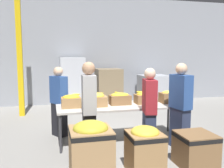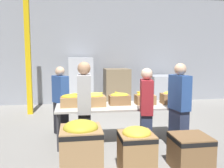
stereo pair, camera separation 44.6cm
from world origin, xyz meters
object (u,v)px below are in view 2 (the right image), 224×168
(pallet_stack_0, at_px, (163,90))
(pallet_stack_2, at_px, (81,82))
(banana_box_4, at_px, (170,97))
(sorting_table, at_px, (121,108))
(donation_bin_2, at_px, (190,151))
(volunteer_3, at_px, (179,108))
(support_pillar, at_px, (28,50))
(donation_bin_0, at_px, (81,147))
(banana_box_1, at_px, (95,99))
(volunteer_2, at_px, (85,110))
(volunteer_0, at_px, (61,101))
(pallet_stack_1, at_px, (117,87))
(banana_box_2, at_px, (119,99))
(donation_bin_1, at_px, (136,149))
(banana_box_3, at_px, (145,98))
(volunteer_1, at_px, (146,111))
(banana_box_0, at_px, (70,100))

(pallet_stack_0, relative_size, pallet_stack_2, 0.63)
(pallet_stack_0, bearing_deg, banana_box_4, -108.37)
(sorting_table, xyz_separation_m, donation_bin_2, (0.87, -1.48, -0.43))
(volunteer_3, distance_m, support_pillar, 5.00)
(donation_bin_0, xyz_separation_m, donation_bin_2, (1.76, 0.00, -0.16))
(banana_box_1, xyz_separation_m, pallet_stack_0, (2.84, 3.58, -0.40))
(volunteer_2, bearing_deg, donation_bin_2, -111.94)
(volunteer_0, height_order, volunteer_2, volunteer_2)
(volunteer_2, xyz_separation_m, pallet_stack_2, (0.09, 4.49, 0.00))
(volunteer_0, relative_size, support_pillar, 0.40)
(volunteer_3, relative_size, pallet_stack_1, 1.27)
(volunteer_0, relative_size, volunteer_3, 0.93)
(banana_box_2, height_order, donation_bin_0, banana_box_2)
(donation_bin_0, height_order, donation_bin_1, donation_bin_0)
(banana_box_2, bearing_deg, pallet_stack_0, 56.71)
(volunteer_0, bearing_deg, volunteer_3, 27.62)
(sorting_table, relative_size, banana_box_2, 6.07)
(volunteer_2, height_order, donation_bin_2, volunteer_2)
(volunteer_0, distance_m, donation_bin_0, 2.20)
(volunteer_0, bearing_deg, pallet_stack_1, 116.34)
(banana_box_3, xyz_separation_m, volunteer_1, (-0.20, -0.76, -0.12))
(banana_box_0, bearing_deg, pallet_stack_0, 46.73)
(donation_bin_2, bearing_deg, pallet_stack_2, 106.58)
(banana_box_1, distance_m, volunteer_3, 1.71)
(banana_box_0, bearing_deg, volunteer_3, -18.64)
(volunteer_3, distance_m, pallet_stack_1, 4.42)
(volunteer_3, distance_m, donation_bin_0, 2.11)
(pallet_stack_0, bearing_deg, sorting_table, -122.57)
(banana_box_1, bearing_deg, donation_bin_1, -71.50)
(sorting_table, relative_size, donation_bin_2, 4.61)
(volunteer_1, xyz_separation_m, donation_bin_1, (-0.39, -0.77, -0.40))
(banana_box_0, distance_m, volunteer_3, 2.19)
(sorting_table, relative_size, banana_box_3, 6.54)
(sorting_table, distance_m, banana_box_1, 0.57)
(banana_box_2, xyz_separation_m, volunteer_3, (1.03, -0.75, -0.07))
(banana_box_4, bearing_deg, volunteer_2, -159.83)
(pallet_stack_1, bearing_deg, sorting_table, -98.92)
(banana_box_2, bearing_deg, pallet_stack_2, 100.64)
(banana_box_1, xyz_separation_m, volunteer_2, (-0.26, -0.71, -0.07))
(support_pillar, bearing_deg, donation_bin_1, -62.16)
(volunteer_3, bearing_deg, pallet_stack_0, -27.35)
(banana_box_1, height_order, volunteer_0, volunteer_0)
(banana_box_3, height_order, donation_bin_0, banana_box_3)
(pallet_stack_2, bearing_deg, banana_box_1, -87.45)
(volunteer_1, distance_m, donation_bin_1, 0.95)
(pallet_stack_1, bearing_deg, volunteer_1, -93.04)
(volunteer_1, height_order, pallet_stack_1, volunteer_1)
(banana_box_4, bearing_deg, banana_box_0, 179.60)
(sorting_table, bearing_deg, support_pillar, 129.11)
(banana_box_1, height_order, pallet_stack_1, pallet_stack_1)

